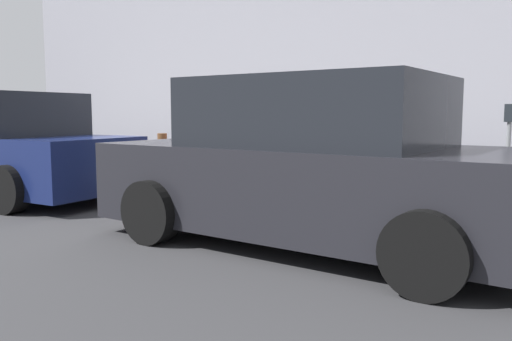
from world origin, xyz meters
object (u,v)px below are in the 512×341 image
object	(u,v)px
suitcase_black_0	(391,174)
suitcase_teal_3	(290,169)
suitcase_silver_2	(320,168)
suitcase_maroon_4	(261,168)
parking_meter	(509,140)
parked_car_navy_1	(1,149)
suitcase_red_5	(234,169)
parked_car_charcoal_0	(318,167)
fire_hydrant	(190,157)
suitcase_navy_1	(353,176)
bollard_post	(163,157)

from	to	relation	value
suitcase_black_0	suitcase_teal_3	distance (m)	1.58
suitcase_silver_2	suitcase_teal_3	size ratio (longest dim) A/B	1.14
suitcase_maroon_4	suitcase_black_0	bearing A→B (deg)	178.75
parking_meter	parked_car_navy_1	xyz separation A→B (m)	(6.84, 2.47, -0.22)
suitcase_red_5	parked_car_charcoal_0	bearing A→B (deg)	139.69
suitcase_red_5	fire_hydrant	world-z (taller)	fire_hydrant
suitcase_silver_2	parked_car_charcoal_0	size ratio (longest dim) A/B	0.18
suitcase_navy_1	parked_car_charcoal_0	xyz separation A→B (m)	(-0.52, 2.17, 0.35)
suitcase_navy_1	fire_hydrant	size ratio (longest dim) A/B	0.78
suitcase_black_0	bollard_post	size ratio (longest dim) A/B	1.16
parking_meter	suitcase_silver_2	bearing A→B (deg)	6.53
parking_meter	suitcase_black_0	bearing A→B (deg)	12.46
suitcase_black_0	suitcase_red_5	distance (m)	2.59
bollard_post	parking_meter	world-z (taller)	parking_meter
suitcase_black_0	suitcase_teal_3	size ratio (longest dim) A/B	1.36
suitcase_navy_1	suitcase_teal_3	world-z (taller)	suitcase_teal_3
suitcase_silver_2	fire_hydrant	size ratio (longest dim) A/B	1.00
suitcase_red_5	fire_hydrant	bearing A→B (deg)	-1.86
fire_hydrant	suitcase_black_0	bearing A→B (deg)	179.14
suitcase_navy_1	fire_hydrant	xyz separation A→B (m)	(3.01, -0.05, 0.13)
suitcase_teal_3	fire_hydrant	size ratio (longest dim) A/B	0.88
suitcase_maroon_4	parking_meter	xyz separation A→B (m)	(-3.46, -0.26, 0.52)
suitcase_silver_2	suitcase_red_5	size ratio (longest dim) A/B	1.06
suitcase_red_5	suitcase_navy_1	bearing A→B (deg)	179.48
parked_car_charcoal_0	bollard_post	bearing A→B (deg)	-27.26
suitcase_navy_1	suitcase_maroon_4	world-z (taller)	suitcase_maroon_4
suitcase_black_0	suitcase_maroon_4	distance (m)	2.09
suitcase_maroon_4	suitcase_red_5	size ratio (longest dim) A/B	1.13
parked_car_navy_1	suitcase_red_5	bearing A→B (deg)	-142.75
parking_meter	parked_car_navy_1	world-z (taller)	parked_car_navy_1
parking_meter	suitcase_red_5	bearing A→B (deg)	4.05
suitcase_navy_1	parked_car_navy_1	xyz separation A→B (m)	(4.94, 2.17, 0.33)
parked_car_navy_1	suitcase_maroon_4	bearing A→B (deg)	-146.79
suitcase_red_5	fire_hydrant	size ratio (longest dim) A/B	0.95
parked_car_charcoal_0	suitcase_navy_1	bearing A→B (deg)	-76.45
fire_hydrant	parked_car_navy_1	world-z (taller)	parked_car_navy_1
suitcase_black_0	suitcase_navy_1	distance (m)	0.54
suitcase_black_0	suitcase_silver_2	size ratio (longest dim) A/B	1.19
suitcase_red_5	bollard_post	size ratio (longest dim) A/B	0.92
suitcase_silver_2	bollard_post	world-z (taller)	bollard_post
bollard_post	parking_meter	bearing A→B (deg)	-175.77
parked_car_charcoal_0	suitcase_red_5	bearing A→B (deg)	-40.31
suitcase_navy_1	suitcase_red_5	distance (m)	2.06
suitcase_maroon_4	parked_car_charcoal_0	world-z (taller)	parked_car_charcoal_0
suitcase_maroon_4	parked_car_charcoal_0	xyz separation A→B (m)	(-2.08, 2.21, 0.32)
bollard_post	parked_car_charcoal_0	distance (m)	4.53
suitcase_teal_3	parking_meter	distance (m)	3.01
suitcase_navy_1	bollard_post	distance (m)	3.50
suitcase_navy_1	parking_meter	bearing A→B (deg)	-171.06
suitcase_black_0	suitcase_teal_3	xyz separation A→B (m)	(1.58, -0.07, -0.03)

